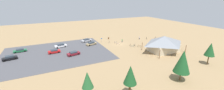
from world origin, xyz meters
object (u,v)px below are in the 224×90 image
Objects in this scene: bicycle_white_front_row at (135,45)px; car_black_front_row at (10,58)px; bicycle_green_near_sign at (109,42)px; car_silver_near_entry at (86,40)px; pine_far_east at (87,80)px; car_green_inner_stall at (20,50)px; bicycle_red_lone_east at (146,38)px; bicycle_teal_back_row at (133,46)px; car_white_by_curb at (61,46)px; bicycle_silver_lone_west at (155,38)px; lot_sign at (102,39)px; pine_far_west at (183,61)px; bicycle_yellow_yard_center at (157,39)px; bicycle_blue_yard_left at (115,42)px; bicycle_orange_trailside at (139,46)px; bike_pavilion at (164,43)px; trash_bin at (109,38)px; pine_east at (130,75)px; visitor_crossing_yard at (139,38)px; bicycle_black_yard_front at (130,45)px; car_tan_mid_lot at (91,43)px; visitor_near_lot at (122,40)px; car_red_aisle_side at (54,51)px; car_maroon_end_stall at (73,53)px; pine_west at (210,49)px.

car_black_front_row is at bearing -6.77° from bicycle_white_front_row.
car_silver_near_entry is (8.98, -6.31, 0.34)m from bicycle_green_near_sign.
pine_far_east is 1.23× the size of car_green_inner_stall.
bicycle_teal_back_row reaches higher than bicycle_red_lone_east.
bicycle_silver_lone_west is at bearing 172.10° from car_white_by_curb.
pine_far_west reaches higher than lot_sign.
car_green_inner_stall is at bearing -2.53° from lot_sign.
bicycle_green_near_sign is at bearing 141.94° from lot_sign.
pine_far_west is 46.43m from car_white_by_curb.
bicycle_yellow_yard_center is 0.33× the size of car_black_front_row.
bicycle_blue_yard_left is 0.34× the size of car_white_by_curb.
car_green_inner_stall is at bearing 5.60° from car_silver_near_entry.
bicycle_orange_trailside is at bearing 25.57° from bicycle_silver_lone_west.
lot_sign is at bearing -51.74° from bike_pavilion.
car_white_by_curb is at bearing 7.52° from trash_bin.
pine_east is at bearing 47.12° from bicycle_red_lone_east.
visitor_crossing_yard is (-37.15, 4.05, 0.13)m from car_white_by_curb.
pine_east is 5.20× the size of bicycle_black_yard_front.
pine_east reaches higher than visitor_crossing_yard.
pine_far_east is 3.31× the size of visitor_crossing_yard.
bicycle_green_near_sign is at bearing 177.65° from car_tan_mid_lot.
pine_east is at bearing 103.08° from car_white_by_curb.
visitor_crossing_yard reaches higher than visitor_near_lot.
visitor_crossing_yard is (-1.92, -18.16, -2.57)m from bike_pavilion.
bicycle_yellow_yard_center is (-23.50, 5.89, -0.04)m from bicycle_green_near_sign.
car_red_aisle_side is at bearing 12.61° from car_tan_mid_lot.
bike_pavilion is 2.79× the size of car_maroon_end_stall.
car_maroon_end_stall is (32.18, -10.90, -2.74)m from bike_pavilion.
bicycle_green_near_sign is at bearing -50.64° from bicycle_black_yard_front.
pine_far_east is 0.82× the size of pine_west.
car_white_by_curb is at bearing -159.63° from car_black_front_row.
bike_pavilion is 6.04× the size of lot_sign.
pine_east is at bearing 120.76° from car_green_inner_stall.
bicycle_blue_yard_left is (0.01, 7.72, -0.09)m from trash_bin.
bicycle_orange_trailside is (14.55, 4.96, 0.01)m from bicycle_yellow_yard_center.
bicycle_silver_lone_west is at bearing -159.96° from bicycle_teal_back_row.
car_maroon_end_stall is 17.31m from car_silver_near_entry.
car_white_by_curb is (35.23, -22.21, -2.71)m from bike_pavilion.
pine_far_east is 48.14m from visitor_crossing_yard.
bicycle_white_front_row is at bearing 148.07° from bicycle_black_yard_front.
bicycle_teal_back_row reaches higher than bicycle_yellow_yard_center.
bike_pavilion reaches higher than bicycle_green_near_sign.
car_black_front_row is (40.40, 9.39, 0.33)m from trash_bin.
bicycle_orange_trailside is 0.31× the size of car_green_inner_stall.
lot_sign is at bearing -45.49° from bicycle_white_front_row.
car_maroon_end_stall is at bearing 18.16° from bicycle_blue_yard_left.
bike_pavilion is 9.99× the size of bicycle_black_yard_front.
car_red_aisle_side is at bearing -12.65° from bicycle_teal_back_row.
visitor_near_lot is at bearing 162.70° from bicycle_green_near_sign.
car_red_aisle_side is at bearing -69.89° from pine_east.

